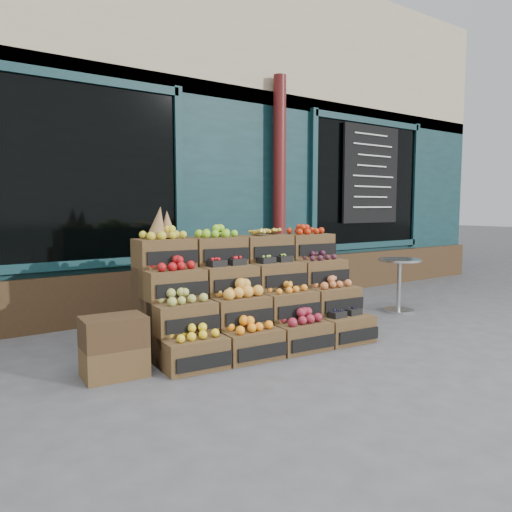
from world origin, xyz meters
TOP-DOWN VIEW (x-y plane):
  - ground at (0.00, 0.00)m, footprint 60.00×60.00m
  - shop_facade at (0.00, 5.11)m, footprint 12.00×6.24m
  - crate_display at (-0.43, 0.47)m, footprint 2.29×1.28m
  - spare_crates at (-1.91, 0.30)m, footprint 0.52×0.39m
  - bistro_table at (2.01, 0.56)m, footprint 0.55×0.55m
  - shopkeeper at (-1.92, 2.76)m, footprint 0.67×0.47m

SIDE VIEW (x-z plane):
  - ground at x=0.00m, z-range 0.00..0.00m
  - spare_crates at x=-1.91m, z-range 0.00..0.50m
  - crate_display at x=-0.43m, z-range -0.26..1.11m
  - bistro_table at x=2.01m, z-range 0.09..0.78m
  - shopkeeper at x=-1.92m, z-range 0.00..1.76m
  - shop_facade at x=0.00m, z-range 0.00..4.80m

